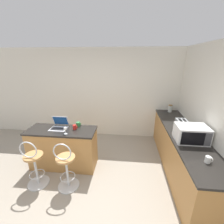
% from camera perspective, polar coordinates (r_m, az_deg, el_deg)
% --- Properties ---
extents(ground_plane, '(20.00, 20.00, 0.00)m').
position_cam_1_polar(ground_plane, '(3.11, -12.62, -28.60)').
color(ground_plane, gray).
extents(wall_back, '(12.00, 0.06, 2.60)m').
position_cam_1_polar(wall_back, '(4.49, -4.55, 6.71)').
color(wall_back, silver).
rests_on(wall_back, ground_plane).
extents(breakfast_bar, '(1.44, 0.56, 0.89)m').
position_cam_1_polar(breakfast_bar, '(3.55, -18.03, -12.86)').
color(breakfast_bar, '#B27C42').
rests_on(breakfast_bar, ground_plane).
extents(counter_right, '(0.64, 2.87, 0.89)m').
position_cam_1_polar(counter_right, '(3.60, 24.58, -13.33)').
color(counter_right, '#B27C42').
rests_on(counter_right, ground_plane).
extents(bar_stool_near, '(0.40, 0.40, 0.98)m').
position_cam_1_polar(bar_stool_near, '(3.26, -27.47, -17.32)').
color(bar_stool_near, silver).
rests_on(bar_stool_near, ground_plane).
extents(bar_stool_far, '(0.40, 0.40, 0.98)m').
position_cam_1_polar(bar_stool_far, '(3.00, -17.09, -19.33)').
color(bar_stool_far, silver).
rests_on(bar_stool_far, ground_plane).
extents(laptop, '(0.35, 0.32, 0.25)m').
position_cam_1_polar(laptop, '(3.42, -19.39, -4.73)').
color(laptop, silver).
rests_on(laptop, breakfast_bar).
extents(microwave, '(0.54, 0.39, 0.29)m').
position_cam_1_polar(microwave, '(3.04, 27.97, -7.31)').
color(microwave, white).
rests_on(microwave, counter_right).
extents(toaster, '(0.23, 0.31, 0.18)m').
position_cam_1_polar(toaster, '(3.54, 25.12, -4.22)').
color(toaster, '#9EA3A8').
rests_on(toaster, counter_right).
extents(storage_jar, '(0.11, 0.11, 0.20)m').
position_cam_1_polar(storage_jar, '(4.48, 21.26, 1.30)').
color(storage_jar, silver).
rests_on(storage_jar, counter_right).
extents(mug_green, '(0.10, 0.08, 0.10)m').
position_cam_1_polar(mug_green, '(3.38, -12.73, -4.56)').
color(mug_green, '#338447').
rests_on(mug_green, breakfast_bar).
extents(mug_red, '(0.09, 0.07, 0.10)m').
position_cam_1_polar(mug_red, '(3.26, -14.00, -5.62)').
color(mug_red, red).
rests_on(mug_red, breakfast_bar).
extents(wine_glass_short, '(0.07, 0.07, 0.15)m').
position_cam_1_polar(wine_glass_short, '(3.09, -17.37, -6.14)').
color(wine_glass_short, silver).
rests_on(wine_glass_short, breakfast_bar).
extents(mug_white, '(0.09, 0.08, 0.10)m').
position_cam_1_polar(mug_white, '(2.62, 32.78, -15.00)').
color(mug_white, white).
rests_on(mug_white, counter_right).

